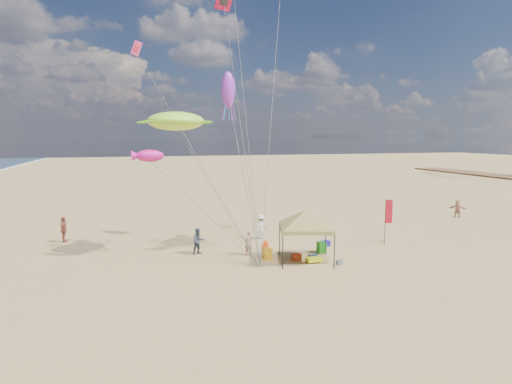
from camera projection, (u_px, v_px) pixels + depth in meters
The scene contains 21 objects.
ground at pixel (271, 269), 23.69m from camera, with size 280.00×280.00×0.00m, color tan.
canopy_tent at pixel (306, 212), 24.76m from camera, with size 5.62×5.62×3.61m.
feather_flag at pixel (388, 214), 28.63m from camera, with size 0.47×0.17×3.22m.
cooler_red at pixel (296, 257), 25.38m from camera, with size 0.54×0.38×0.38m, color red.
cooler_blue at pixel (326, 243), 28.61m from camera, with size 0.54×0.38×0.38m, color #1C139B.
bag_navy at pixel (313, 257), 25.38m from camera, with size 0.36×0.36×0.60m, color #0D233B.
bag_orange at pixel (266, 244), 28.47m from camera, with size 0.36×0.36×0.60m, color #FF430E.
chair_green at pixel (322, 247), 27.00m from camera, with size 0.50×0.50×0.70m, color #1D8C19.
chair_yellow at pixel (267, 254), 25.52m from camera, with size 0.50×0.50×0.70m, color #F3A71B.
crate_grey at pixel (339, 262), 24.45m from camera, with size 0.34×0.30×0.28m, color slate.
beach_cart at pixel (314, 259), 24.86m from camera, with size 0.90×0.50×0.24m, color #F2FC1C.
person_near_a at pixel (248, 243), 26.36m from camera, with size 0.57×0.37×1.56m, color tan.
person_near_b at pixel (198, 241), 26.59m from camera, with size 0.82×0.64×1.68m, color #3D4554.
person_near_c at pixel (261, 227), 30.55m from camera, with size 1.16×0.67×1.80m, color silver.
person_far_a at pixel (64, 229), 29.61m from camera, with size 1.08×0.45×1.84m, color #A04D3D.
person_far_c at pixel (458, 209), 38.76m from camera, with size 1.51×0.48×1.63m, color tan.
turtle_kite at pixel (176, 121), 24.96m from camera, with size 3.36×2.69×1.12m, color #AFFB34.
fish_kite at pixel (150, 156), 24.29m from camera, with size 1.60×0.80×0.71m, color #DF1892.
squid_kite at pixel (228, 90), 28.54m from camera, with size 0.93×0.93×2.42m, color #AD36DA.
stunt_kite_red at pixel (224, 0), 30.18m from camera, with size 1.37×0.05×1.37m, color #BB0F3B.
stunt_kite_pink at pixel (137, 48), 32.07m from camera, with size 1.08×0.04×1.08m, color #F53997.
Camera 1 is at (-7.39, -21.71, 7.40)m, focal length 29.55 mm.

